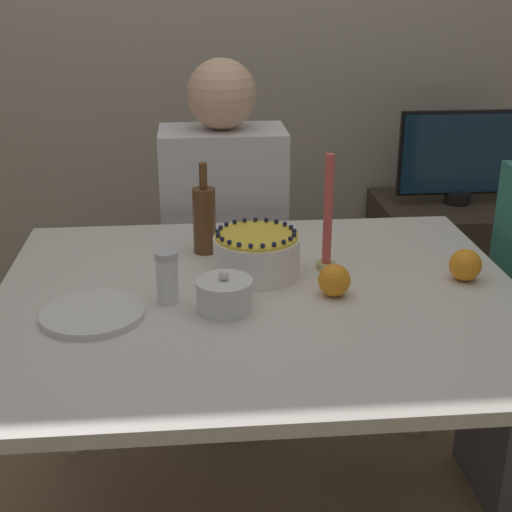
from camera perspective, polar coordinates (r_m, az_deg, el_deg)
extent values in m
cube|color=#ADA393|center=(2.91, -2.39, 19.05)|extent=(8.00, 0.05, 2.60)
cube|color=beige|center=(1.68, 0.41, -3.53)|extent=(1.24, 1.03, 0.03)
cylinder|color=beige|center=(2.28, -15.08, -7.46)|extent=(0.07, 0.07, 0.71)
cylinder|color=beige|center=(2.35, 13.09, -6.30)|extent=(0.07, 0.07, 0.71)
cylinder|color=white|center=(1.76, 0.00, 0.00)|extent=(0.21, 0.21, 0.10)
cylinder|color=yellow|center=(1.74, 0.00, 1.63)|extent=(0.20, 0.20, 0.01)
sphere|color=#191E3D|center=(1.75, 3.07, 2.03)|extent=(0.01, 0.01, 0.01)
sphere|color=#191E3D|center=(1.77, 2.82, 2.33)|extent=(0.01, 0.01, 0.01)
sphere|color=#191E3D|center=(1.79, 2.32, 2.59)|extent=(0.01, 0.01, 0.01)
sphere|color=#191E3D|center=(1.81, 1.64, 2.79)|extent=(0.01, 0.01, 0.01)
sphere|color=#191E3D|center=(1.82, 0.83, 2.91)|extent=(0.01, 0.01, 0.01)
sphere|color=#191E3D|center=(1.82, -0.05, 2.95)|extent=(0.01, 0.01, 0.01)
sphere|color=#191E3D|center=(1.82, -0.92, 2.90)|extent=(0.01, 0.01, 0.01)
sphere|color=#191E3D|center=(1.81, -1.72, 2.77)|extent=(0.01, 0.01, 0.01)
sphere|color=#191E3D|center=(1.79, -2.38, 2.56)|extent=(0.01, 0.01, 0.01)
sphere|color=#191E3D|center=(1.77, -2.85, 2.30)|extent=(0.01, 0.01, 0.01)
sphere|color=#191E3D|center=(1.74, -3.09, 2.00)|extent=(0.01, 0.01, 0.01)
sphere|color=#191E3D|center=(1.72, -3.05, 1.68)|extent=(0.01, 0.01, 0.01)
sphere|color=#191E3D|center=(1.69, -2.73, 1.37)|extent=(0.01, 0.01, 0.01)
sphere|color=#191E3D|center=(1.67, -2.15, 1.11)|extent=(0.01, 0.01, 0.01)
sphere|color=#191E3D|center=(1.66, -1.36, 0.93)|extent=(0.01, 0.01, 0.01)
sphere|color=#191E3D|center=(1.65, -0.44, 0.83)|extent=(0.01, 0.01, 0.01)
sphere|color=#191E3D|center=(1.65, 0.54, 0.83)|extent=(0.01, 0.01, 0.01)
sphere|color=#191E3D|center=(1.66, 1.46, 0.94)|extent=(0.01, 0.01, 0.01)
sphere|color=#191E3D|center=(1.67, 2.23, 1.14)|extent=(0.01, 0.01, 0.01)
sphere|color=#191E3D|center=(1.69, 2.78, 1.41)|extent=(0.01, 0.01, 0.01)
sphere|color=#191E3D|center=(1.72, 3.07, 1.71)|extent=(0.01, 0.01, 0.01)
cylinder|color=silver|center=(1.58, -2.54, -3.35)|extent=(0.12, 0.12, 0.06)
cylinder|color=silver|center=(1.57, -2.56, -2.14)|extent=(0.13, 0.13, 0.01)
sphere|color=silver|center=(1.56, -2.57, -1.53)|extent=(0.02, 0.02, 0.02)
cylinder|color=white|center=(1.62, -7.11, -1.96)|extent=(0.05, 0.05, 0.11)
cylinder|color=silver|center=(1.60, -7.21, 0.06)|extent=(0.05, 0.05, 0.02)
cylinder|color=silver|center=(1.60, -12.94, -4.66)|extent=(0.23, 0.23, 0.01)
cylinder|color=silver|center=(1.60, -12.97, -4.40)|extent=(0.23, 0.23, 0.01)
cylinder|color=tan|center=(1.81, 5.62, -0.78)|extent=(0.05, 0.05, 0.02)
cylinder|color=#CC4C47|center=(1.76, 5.80, 3.70)|extent=(0.02, 0.02, 0.28)
cylinder|color=brown|center=(1.89, -4.15, 2.83)|extent=(0.06, 0.06, 0.18)
cylinder|color=brown|center=(1.86, -4.25, 6.41)|extent=(0.02, 0.02, 0.07)
sphere|color=orange|center=(1.66, 6.28, -1.95)|extent=(0.08, 0.08, 0.08)
sphere|color=orange|center=(1.80, 16.40, -0.69)|extent=(0.08, 0.08, 0.08)
cube|color=#473D33|center=(2.54, -2.41, -6.86)|extent=(0.34, 0.34, 0.45)
cube|color=silver|center=(2.34, -2.60, 3.73)|extent=(0.40, 0.24, 0.53)
sphere|color=#D8AD8C|center=(2.25, -2.77, 12.82)|extent=(0.22, 0.22, 0.22)
cube|color=#382D23|center=(3.04, 15.19, -1.16)|extent=(0.61, 0.49, 0.58)
cylinder|color=black|center=(2.94, 15.80, 4.54)|extent=(0.10, 0.10, 0.05)
cube|color=black|center=(2.90, 16.11, 7.94)|extent=(0.50, 0.02, 0.33)
cube|color=#142D47|center=(2.89, 16.16, 7.90)|extent=(0.47, 0.03, 0.31)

